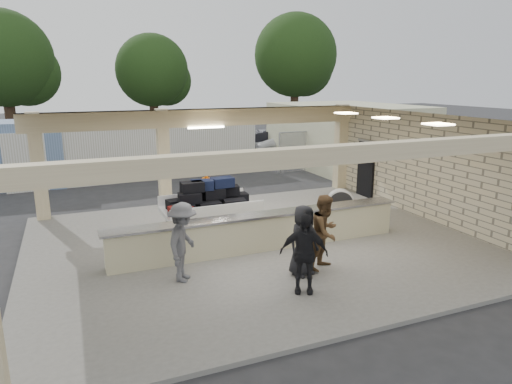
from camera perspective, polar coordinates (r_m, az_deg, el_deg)
name	(u,v)px	position (r m, az deg, el deg)	size (l,w,h in m)	color
ground	(254,246)	(12.82, -0.20, -6.78)	(120.00, 120.00, 0.00)	#29292C
pavilion	(252,193)	(13.08, -0.44, -0.16)	(12.01, 10.00, 3.55)	slate
baggage_counter	(261,232)	(12.18, 0.69, -4.97)	(8.20, 0.58, 0.98)	beige
luggage_cart	(208,203)	(13.49, -6.02, -1.36)	(2.75, 1.73, 1.60)	silver
drum_fan	(340,203)	(15.05, 10.50, -1.36)	(0.92, 0.64, 0.98)	silver
baggage_handler	(206,197)	(13.92, -6.26, -0.58)	(0.70, 0.39, 1.93)	orange
passenger_a	(325,232)	(10.98, 8.63, -4.96)	(0.88, 0.39, 1.81)	brown
passenger_b	(304,253)	(9.73, 5.99, -7.63)	(1.02, 0.37, 1.74)	black
passenger_c	(183,242)	(10.33, -9.13, -6.22)	(1.17, 0.41, 1.81)	#505156
passenger_d	(303,240)	(10.59, 5.89, -6.01)	(0.82, 0.33, 1.67)	black
car_white_a	(294,145)	(27.67, 4.76, 5.86)	(2.22, 4.67, 1.34)	white
car_white_b	(338,141)	(30.02, 10.25, 6.27)	(1.51, 4.06, 1.28)	white
car_dark	(271,142)	(28.26, 1.86, 6.21)	(1.56, 4.42, 1.47)	black
container_white	(138,151)	(22.33, -14.50, 4.95)	(11.21, 2.24, 2.43)	white
fence	(380,145)	(25.64, 15.19, 5.65)	(12.06, 0.06, 2.03)	gray
tree_left	(9,63)	(35.41, -28.45, 14.03)	(6.60, 6.30, 9.00)	#382619
tree_mid	(156,73)	(37.88, -12.41, 14.27)	(6.00, 5.60, 8.00)	#382619
tree_right	(298,59)	(40.90, 5.24, 16.24)	(7.20, 7.00, 10.00)	#382619
adjacent_building	(346,134)	(25.51, 11.20, 7.07)	(6.00, 8.00, 3.20)	beige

